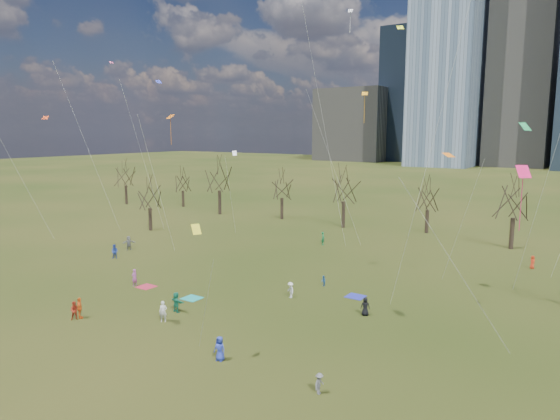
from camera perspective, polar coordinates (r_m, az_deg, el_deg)
The scene contains 21 objects.
ground at distance 41.58m, azimuth -9.43°, elevation -11.75°, with size 500.00×500.00×0.00m, color black.
downtown_skyline at distance 241.86m, azimuth 27.46°, elevation 13.75°, with size 212.50×78.00×118.00m.
bare_tree_row at distance 71.25m, azimuth 11.29°, elevation 1.92°, with size 113.04×29.80×9.50m.
blanket_teal at distance 45.51m, azimuth -10.04°, elevation -9.90°, with size 1.60×1.50×0.03m, color teal.
blanket_navy at distance 45.79m, azimuth 8.63°, elevation -9.74°, with size 1.60×1.50×0.03m, color #2228A0.
blanket_crimson at distance 49.65m, azimuth -15.03°, elevation -8.46°, with size 1.60×1.50×0.03m, color #B1233B.
person_0 at distance 33.49m, azimuth -6.91°, elevation -15.45°, with size 0.79×0.52×1.62m, color #2738AA.
person_1 at distance 40.45m, azimuth -13.21°, elevation -11.23°, with size 0.60×0.39×1.64m, color silver.
person_2 at distance 42.92m, azimuth -22.39°, elevation -10.59°, with size 0.73×0.57×1.50m, color #A12917.
person_3 at distance 29.71m, azimuth 4.52°, elevation -19.17°, with size 0.80×0.46×1.24m, color #5C5D61.
person_4 at distance 43.05m, azimuth -21.92°, elevation -10.36°, with size 0.99×0.41×1.70m, color orange.
person_5 at distance 42.27m, azimuth -11.77°, elevation -10.26°, with size 1.56×0.50×1.68m, color #1C8062.
person_6 at distance 41.24m, azimuth 9.72°, elevation -10.82°, with size 0.74×0.48×1.51m, color black.
person_7 at distance 50.06m, azimuth -16.31°, elevation -7.40°, with size 0.61×0.40×1.66m, color #A3519A.
person_8 at distance 48.22m, azimuth 4.99°, elevation -8.08°, with size 0.50×0.39×1.03m, color #265EA8.
person_9 at distance 44.80m, azimuth 1.21°, elevation -9.12°, with size 0.93×0.53×1.43m, color silver.
person_11 at distance 65.00m, azimuth -16.90°, elevation -3.64°, with size 1.64×0.52×1.77m, color slate.
person_12 at distance 60.44m, azimuth 26.89°, elevation -5.33°, with size 0.70×0.45×1.43m, color red.
person_13 at distance 65.23m, azimuth 4.94°, elevation -3.26°, with size 0.63×0.41×1.72m, color #19713B.
person_14 at distance 61.14m, azimuth -18.36°, elevation -4.54°, with size 0.81×0.63×1.67m, color #263FA5.
kites_airborne at distance 48.39m, azimuth 3.06°, elevation 6.69°, with size 63.33×36.84×28.50m.
Camera 1 is at (26.86, -28.19, 14.60)m, focal length 32.00 mm.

